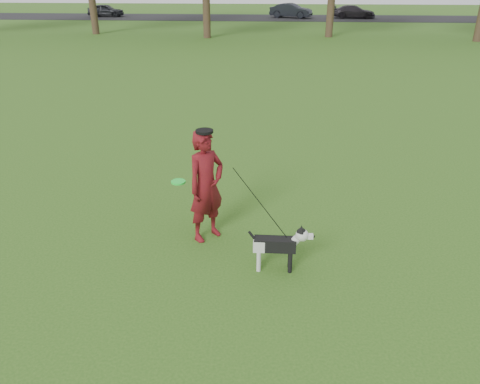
# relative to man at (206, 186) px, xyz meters

# --- Properties ---
(ground) EXTENTS (120.00, 120.00, 0.00)m
(ground) POSITION_rel_man_xyz_m (0.59, -0.34, -0.92)
(ground) COLOR #285116
(ground) RESTS_ON ground
(road) EXTENTS (120.00, 7.00, 0.02)m
(road) POSITION_rel_man_xyz_m (0.59, 39.66, -0.91)
(road) COLOR black
(road) RESTS_ON ground
(man) EXTENTS (0.78, 0.79, 1.85)m
(man) POSITION_rel_man_xyz_m (0.00, 0.00, 0.00)
(man) COLOR #590C1A
(man) RESTS_ON ground
(dog) EXTENTS (0.96, 0.19, 0.73)m
(dog) POSITION_rel_man_xyz_m (1.18, -0.86, -0.48)
(dog) COLOR black
(dog) RESTS_ON ground
(car_left) EXTENTS (3.35, 1.42, 1.13)m
(car_left) POSITION_rel_man_xyz_m (-15.03, 39.66, -0.34)
(car_left) COLOR black
(car_left) RESTS_ON road
(car_mid) EXTENTS (4.06, 2.53, 1.26)m
(car_mid) POSITION_rel_man_xyz_m (2.45, 39.66, -0.27)
(car_mid) COLOR black
(car_mid) RESTS_ON road
(car_right) EXTENTS (3.91, 1.75, 1.12)m
(car_right) POSITION_rel_man_xyz_m (8.18, 39.66, -0.34)
(car_right) COLOR black
(car_right) RESTS_ON road
(man_held_items) EXTENTS (1.87, 1.00, 1.37)m
(man_held_items) POSITION_rel_man_xyz_m (0.87, -0.46, -0.03)
(man_held_items) COLOR #1DEA37
(man_held_items) RESTS_ON ground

